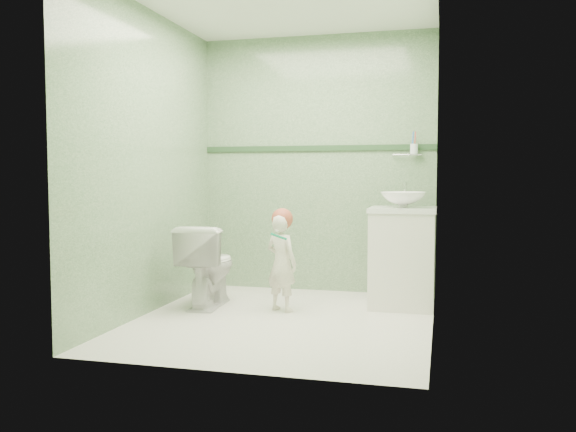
# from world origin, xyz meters

# --- Properties ---
(ground) EXTENTS (2.50, 2.50, 0.00)m
(ground) POSITION_xyz_m (0.00, 0.00, 0.00)
(ground) COLOR silver
(ground) RESTS_ON ground
(room_shell) EXTENTS (2.50, 2.54, 2.40)m
(room_shell) POSITION_xyz_m (0.00, 0.00, 1.20)
(room_shell) COLOR #658B63
(room_shell) RESTS_ON ground
(trim_stripe) EXTENTS (2.20, 0.02, 0.05)m
(trim_stripe) POSITION_xyz_m (0.00, 1.24, 1.35)
(trim_stripe) COLOR #284828
(trim_stripe) RESTS_ON room_shell
(vanity) EXTENTS (0.52, 0.50, 0.80)m
(vanity) POSITION_xyz_m (0.84, 0.70, 0.40)
(vanity) COLOR white
(vanity) RESTS_ON ground
(counter) EXTENTS (0.54, 0.52, 0.04)m
(counter) POSITION_xyz_m (0.84, 0.70, 0.81)
(counter) COLOR white
(counter) RESTS_ON vanity
(basin) EXTENTS (0.37, 0.37, 0.13)m
(basin) POSITION_xyz_m (0.84, 0.70, 0.89)
(basin) COLOR white
(basin) RESTS_ON counter
(faucet) EXTENTS (0.03, 0.13, 0.18)m
(faucet) POSITION_xyz_m (0.84, 0.89, 0.97)
(faucet) COLOR silver
(faucet) RESTS_ON counter
(cup_holder) EXTENTS (0.26, 0.07, 0.21)m
(cup_holder) POSITION_xyz_m (0.89, 1.18, 1.33)
(cup_holder) COLOR silver
(cup_holder) RESTS_ON room_shell
(toilet) EXTENTS (0.42, 0.69, 0.69)m
(toilet) POSITION_xyz_m (-0.74, 0.33, 0.34)
(toilet) COLOR white
(toilet) RESTS_ON ground
(toddler) EXTENTS (0.34, 0.29, 0.78)m
(toddler) POSITION_xyz_m (-0.09, 0.30, 0.39)
(toddler) COLOR beige
(toddler) RESTS_ON ground
(hair_cap) EXTENTS (0.17, 0.17, 0.17)m
(hair_cap) POSITION_xyz_m (-0.09, 0.33, 0.74)
(hair_cap) COLOR #A64B33
(hair_cap) RESTS_ON toddler
(teal_toothbrush) EXTENTS (0.12, 0.14, 0.08)m
(teal_toothbrush) POSITION_xyz_m (-0.08, 0.16, 0.62)
(teal_toothbrush) COLOR #0F8A60
(teal_toothbrush) RESTS_ON toddler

